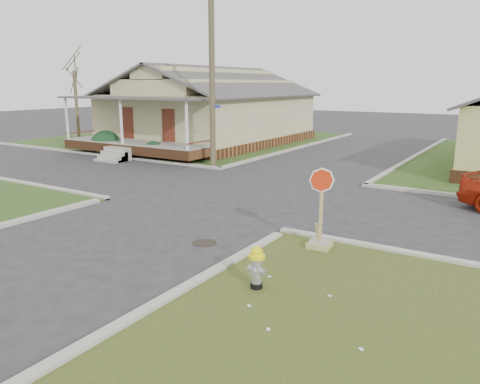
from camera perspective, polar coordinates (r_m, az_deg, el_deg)
The scene contains 11 objects.
ground at distance 14.05m, azimuth -10.39°, elevation -3.99°, with size 120.00×120.00×0.00m, color #2C2B2E.
verge_far_left at distance 35.82m, azimuth -6.34°, elevation 6.50°, with size 19.00×19.00×0.05m, color #284418.
curbs at distance 17.91m, azimuth 0.44°, elevation -0.07°, with size 80.00×40.00×0.12m, color #ABA99A, non-canonical shape.
manhole at distance 12.34m, azimuth -4.36°, elevation -6.20°, with size 0.64×0.64×0.01m, color black.
corner_house at distance 32.77m, azimuth -3.72°, elevation 9.90°, with size 10.10×15.50×5.30m.
utility_pole at distance 23.03m, azimuth -3.44°, elevation 14.51°, with size 1.80×0.28×9.00m.
tree_far_left at distance 34.90m, azimuth -19.29°, elevation 9.77°, with size 0.22×0.22×4.90m, color #473E29.
fire_hydrant at distance 9.44m, azimuth 2.04°, elevation -8.88°, with size 0.33×0.33×0.90m.
stop_sign at distance 11.89m, azimuth 9.74°, elevation -4.66°, with size 0.58×0.56×2.04m.
hedge_left at distance 28.69m, azimuth -16.03°, elevation 5.78°, with size 1.65×1.35×1.26m, color #13351B.
hedge_right at distance 26.12m, azimuth -10.49°, elevation 5.10°, with size 1.31×1.07×1.00m, color #13351B.
Camera 1 is at (9.18, -9.83, 4.07)m, focal length 35.00 mm.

